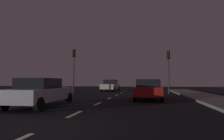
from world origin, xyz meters
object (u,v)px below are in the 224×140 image
(car_stopped_ahead, at_px, (148,89))
(car_adjacent_lane, at_px, (41,92))
(car_oncoming_far, at_px, (110,85))
(traffic_signal_left, at_px, (74,62))
(traffic_signal_right, at_px, (168,63))

(car_stopped_ahead, xyz_separation_m, car_adjacent_lane, (-5.58, -4.96, 0.01))
(car_stopped_ahead, bearing_deg, car_adjacent_lane, -138.38)
(car_stopped_ahead, relative_size, car_oncoming_far, 0.94)
(car_stopped_ahead, bearing_deg, traffic_signal_left, 140.72)
(traffic_signal_right, bearing_deg, car_adjacent_lane, -123.42)
(traffic_signal_left, xyz_separation_m, car_stopped_ahead, (8.31, -6.80, -2.76))
(car_oncoming_far, bearing_deg, car_adjacent_lane, -91.98)
(car_oncoming_far, bearing_deg, car_stopped_ahead, -67.46)
(traffic_signal_right, distance_m, car_stopped_ahead, 7.55)
(traffic_signal_right, relative_size, car_oncoming_far, 1.05)
(traffic_signal_left, relative_size, car_stopped_ahead, 1.22)
(traffic_signal_left, height_order, car_adjacent_lane, traffic_signal_left)
(traffic_signal_right, bearing_deg, traffic_signal_left, 179.99)
(car_stopped_ahead, height_order, car_adjacent_lane, car_adjacent_lane)
(traffic_signal_right, relative_size, car_adjacent_lane, 0.99)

